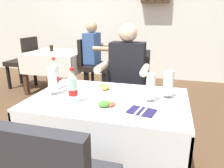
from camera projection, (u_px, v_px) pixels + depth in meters
back_wall at (151, 6)px, 4.48m from camera, size 11.00×0.12×3.09m
main_dining_table at (109, 118)px, 1.67m from camera, size 1.17×0.78×0.73m
chair_far_diner_seat at (128, 88)px, 2.39m from camera, size 0.44×0.50×0.97m
seated_diner_far at (126, 77)px, 2.24m from camera, size 0.50×0.46×1.26m
plate_near_camera at (109, 105)px, 1.44m from camera, size 0.25×0.25×0.05m
plate_far_diner at (105, 89)px, 1.76m from camera, size 0.25×0.25×0.06m
beer_glass_left at (52, 81)px, 1.65m from camera, size 0.07×0.07×0.22m
beer_glass_middle at (168, 84)px, 1.58m from camera, size 0.08×0.08×0.21m
beer_glass_right at (151, 88)px, 1.50m from camera, size 0.07×0.07×0.21m
cola_bottle_primary at (55, 76)px, 1.78m from camera, size 0.06×0.06×0.27m
cola_bottle_secondary at (73, 88)px, 1.48m from camera, size 0.07×0.07×0.26m
napkin_cutlery_set at (142, 111)px, 1.37m from camera, size 0.19×0.20×0.01m
background_dining_table at (57, 62)px, 3.87m from camera, size 0.97×0.85×0.73m
background_chair_left at (24, 59)px, 4.04m from camera, size 0.50×0.44×0.97m
background_chair_right at (93, 63)px, 3.69m from camera, size 0.50×0.44×0.97m
background_patron at (95, 55)px, 3.63m from camera, size 0.46×0.50×1.26m
background_table_tumbler at (51, 48)px, 3.85m from camera, size 0.06×0.06×0.11m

